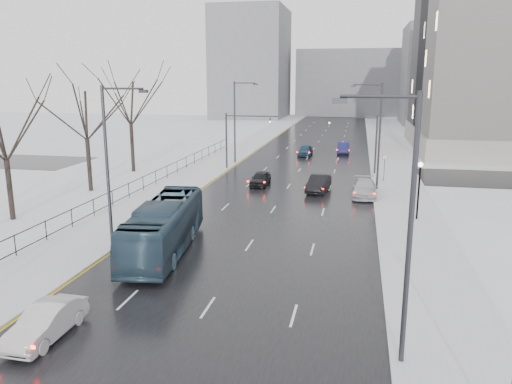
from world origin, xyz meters
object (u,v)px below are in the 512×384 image
Objects in this scene: streetlight_l_near at (110,159)px; tree_park_c at (13,221)px; mast_signal_left at (235,134)px; sedan_left_near at (46,322)px; streetlight_r_near at (404,219)px; sedan_center_near at (260,179)px; streetlight_r_mid at (377,131)px; bus at (164,227)px; mast_signal_right at (366,137)px; sedan_right_distant at (343,148)px; no_uturn_sign at (385,160)px; tree_park_d at (91,192)px; lamppost_r_mid at (419,182)px; tree_park_e at (134,172)px; sedan_right_near at (319,183)px; sedan_right_far at (364,188)px; streetlight_l_far at (236,118)px; sedan_center_far at (305,150)px.

tree_park_c is at bearing 158.84° from streetlight_l_near.
mast_signal_left reaches higher than sedan_left_near.
mast_signal_left is at bearing 88.28° from streetlight_l_near.
streetlight_r_near is 32.16m from sedan_center_near.
streetlight_r_mid is 24.31m from bus.
mast_signal_right reaches higher than sedan_right_distant.
tree_park_d is at bearing -159.68° from no_uturn_sign.
sedan_center_near is (-13.79, 9.83, -2.22)m from lamppost_r_mid.
tree_park_e is at bearing 127.79° from streetlight_r_near.
tree_park_e is at bearing 111.78° from bus.
mast_signal_right is 4.77m from no_uturn_sign.
tree_park_e is 2.90× the size of sedan_right_near.
lamppost_r_mid is 8.34m from sedan_right_far.
sedan_right_near is (8.67, 29.23, 0.08)m from sedan_left_near.
streetlight_l_near reaches higher than lamppost_r_mid.
tree_park_e is 1.20× the size of bus.
sedan_right_far is at bearing -84.54° from sedan_right_distant.
streetlight_r_mid is at bearing -36.30° from streetlight_l_far.
tree_park_c is 2.86× the size of sedan_center_near.
streetlight_l_far is 1.54× the size of mast_signal_left.
sedan_center_far is (-7.70, 22.81, -0.02)m from sedan_right_far.
tree_park_c is at bearing 131.47° from sedan_left_near.
streetlight_r_mid is 1.92× the size of sedan_right_far.
tree_park_c reaches higher than no_uturn_sign.
sedan_right_distant is at bearing 70.64° from bus.
tree_park_c is 30.64m from streetlight_r_near.
tree_park_c is 1.02× the size of bus.
sedan_left_near is at bearing -114.01° from streetlight_r_mid.
streetlight_l_near is 28.05m from mast_signal_left.
sedan_right_near is 4.31m from sedan_right_far.
streetlight_l_near is at bearing -104.04° from sedan_center_near.
mast_signal_left reaches higher than sedan_right_distant.
lamppost_r_mid reaches higher than sedan_center_near.
streetlight_l_near is 21.12m from sedan_center_near.
tree_park_e reaches higher than mast_signal_left.
no_uturn_sign is 7.33m from sedan_right_far.
streetlight_r_near is at bearing -88.73° from mast_signal_right.
streetlight_l_far is at bearing 135.98° from sedan_right_near.
tree_park_e is 3.24× the size of sedan_left_near.
mast_signal_right is 15.69m from sedan_right_distant.
streetlight_r_mid is 8.18m from mast_signal_right.
streetlight_l_far reaches higher than sedan_center_far.
sedan_right_far is (25.00, 3.11, 0.79)m from tree_park_d.
sedan_left_near is at bearing -49.27° from tree_park_c.
streetlight_l_far is at bearing 165.52° from mast_signal_right.
sedan_right_near is (11.21, 18.27, -4.81)m from streetlight_l_near.
tree_park_e is 5.00× the size of no_uturn_sign.
sedan_right_far reaches higher than sedan_center_near.
sedan_center_far is (5.12, 50.88, 0.04)m from sedan_left_near.
tree_park_c is at bearing 155.84° from bus.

